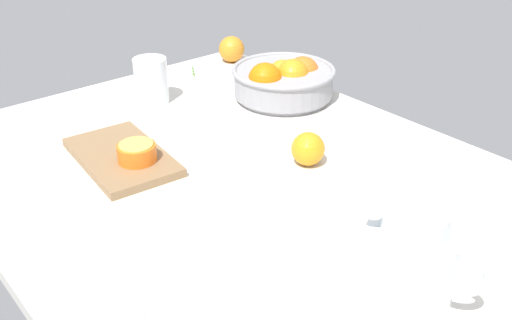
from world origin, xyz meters
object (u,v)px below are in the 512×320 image
object	(u,v)px
juice_pitcher	(408,272)
juice_glass	(151,84)
fruit_bowl	(284,80)
cutting_board	(122,157)
loose_orange_3	(232,49)
orange_half_0	(137,152)
loose_orange_2	(307,148)

from	to	relation	value
juice_pitcher	juice_glass	distance (cm)	85.58
fruit_bowl	cutting_board	xyz separation A→B (cm)	(2.71, -46.90, -4.06)
cutting_board	loose_orange_3	size ratio (longest dim) A/B	3.53
fruit_bowl	orange_half_0	size ratio (longest dim) A/B	3.37
fruit_bowl	loose_orange_3	distance (cm)	31.25
loose_orange_3	loose_orange_2	bearing A→B (deg)	-24.29
juice_pitcher	loose_orange_2	bearing A→B (deg)	153.72
loose_orange_2	loose_orange_3	bearing A→B (deg)	155.71
fruit_bowl	loose_orange_3	bearing A→B (deg)	166.68
orange_half_0	fruit_bowl	bearing A→B (deg)	99.28
juice_pitcher	cutting_board	bearing A→B (deg)	-171.68
fruit_bowl	juice_glass	xyz separation A→B (cm)	(-19.25, -26.37, -0.10)
fruit_bowl	cutting_board	size ratio (longest dim) A/B	0.97
cutting_board	orange_half_0	bearing A→B (deg)	12.16
loose_orange_2	loose_orange_3	xyz separation A→B (cm)	(-58.02, 26.19, 0.37)
fruit_bowl	loose_orange_2	size ratio (longest dim) A/B	3.81
fruit_bowl	orange_half_0	distance (cm)	46.50
fruit_bowl	orange_half_0	world-z (taller)	fruit_bowl
orange_half_0	loose_orange_2	distance (cm)	33.59
juice_glass	loose_orange_3	xyz separation A→B (cm)	(-11.14, 33.56, -1.09)
juice_glass	loose_orange_2	world-z (taller)	juice_glass
orange_half_0	loose_orange_2	bearing A→B (deg)	53.15
loose_orange_2	loose_orange_3	distance (cm)	63.66
fruit_bowl	juice_pitcher	size ratio (longest dim) A/B	1.46
fruit_bowl	juice_glass	distance (cm)	32.65
juice_glass	loose_orange_2	xyz separation A→B (cm)	(46.89, 7.38, -1.46)
juice_pitcher	orange_half_0	size ratio (longest dim) A/B	2.30
cutting_board	juice_glass	bearing A→B (deg)	136.91
cutting_board	loose_orange_3	distance (cm)	63.48
juice_pitcher	loose_orange_3	distance (cm)	105.97
orange_half_0	cutting_board	bearing A→B (deg)	-167.84
juice_pitcher	loose_orange_2	distance (cm)	42.41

